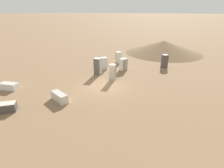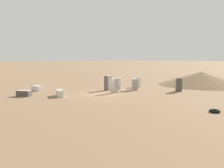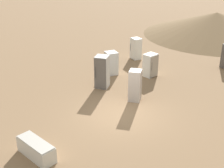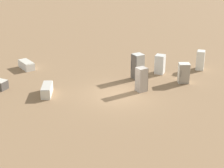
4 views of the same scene
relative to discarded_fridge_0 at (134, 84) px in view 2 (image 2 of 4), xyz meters
The scene contains 12 objects.
ground_plane 5.31m from the discarded_fridge_0, ahead, with size 1000.00×1000.00×0.00m, color #846647.
dirt_mound 12.30m from the discarded_fridge_0, behind, with size 13.09×13.09×2.07m.
discarded_fridge_0 is the anchor object (origin of this frame).
discarded_fridge_1 3.42m from the discarded_fridge_0, 33.78° to the right, with size 0.88×0.85×1.89m.
discarded_fridge_2 3.56m from the discarded_fridge_0, ahead, with size 0.79×0.74×1.70m.
discarded_fridge_3 13.32m from the discarded_fridge_0, 14.45° to the right, with size 1.54×1.56×0.64m.
discarded_fridge_4 5.55m from the discarded_fridge_0, 132.15° to the left, with size 0.90×0.89×1.64m.
discarded_fridge_5 12.47m from the discarded_fridge_0, 33.22° to the right, with size 1.17×1.81×0.62m.
discarded_fridge_6 3.39m from the discarded_fridge_0, 141.83° to the right, with size 0.90×0.92×1.54m.
discarded_fridge_7 9.85m from the discarded_fridge_0, ahead, with size 1.13×1.91×0.69m.
discarded_fridge_8 2.48m from the discarded_fridge_0, 72.24° to the right, with size 1.03×1.03×1.47m.
scrap_tire 13.02m from the discarded_fridge_0, 75.95° to the left, with size 0.81×0.81×0.19m.
Camera 2 is at (13.53, 20.63, 3.94)m, focal length 35.00 mm.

